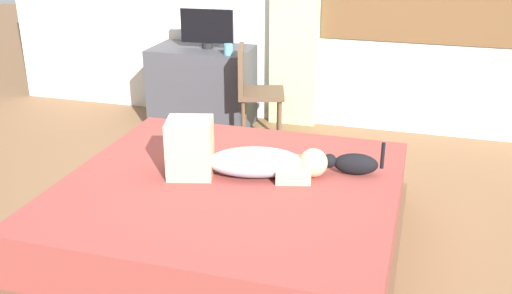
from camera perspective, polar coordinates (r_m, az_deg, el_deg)
The scene contains 8 objects.
ground_plane at distance 3.63m, azimuth -1.33°, elevation -9.66°, with size 16.00×16.00×0.00m, color brown.
bed at distance 3.51m, azimuth -2.51°, elevation -6.70°, with size 1.96×1.87×0.45m.
person_lying at distance 3.44m, azimuth -1.72°, elevation -1.01°, with size 0.94×0.47×0.34m.
cat at distance 3.52m, azimuth 9.34°, elevation -1.58°, with size 0.36×0.14×0.21m.
desk at distance 5.52m, azimuth -5.19°, elevation 5.78°, with size 0.90×0.56×0.74m.
tv_monitor at distance 5.37m, azimuth -4.76°, elevation 11.40°, with size 0.48×0.10×0.35m.
cup at distance 5.14m, azimuth -2.69°, elevation 9.42°, with size 0.08×0.08×0.09m, color teal.
chair_by_desk at distance 4.99m, azimuth -0.28°, elevation 5.75°, with size 0.47×0.47×0.86m.
Camera 1 is at (0.95, -2.94, 1.91)m, focal length 41.36 mm.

